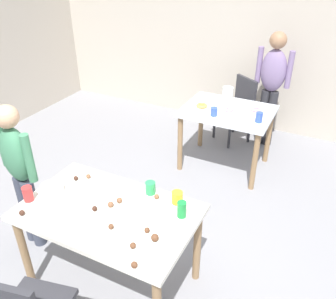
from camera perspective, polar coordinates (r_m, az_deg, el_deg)
The scene contains 31 objects.
ground_plane at distance 3.22m, azimuth -4.27°, elevation -18.87°, with size 6.40×6.40×0.00m, color gray.
wall_back at distance 5.22m, azimuth 14.03°, elevation 17.09°, with size 6.40×0.10×2.60m, color #BCB2A3.
dining_table_near at distance 2.71m, azimuth -9.41°, elevation -11.08°, with size 1.27×0.79×0.75m.
dining_table_far at distance 4.22m, azimuth 9.39°, elevation 4.89°, with size 1.01×0.77×0.75m.
chair_far_table at distance 4.94m, azimuth 11.12°, elevation 6.83°, with size 0.56×0.56×0.87m.
person_girl_near at distance 3.20m, azimuth -22.57°, elevation -2.71°, with size 0.45×0.26×1.37m.
person_adult_far at distance 4.76m, azimuth 16.23°, elevation 10.49°, with size 0.45×0.23×1.50m.
mixing_bowl at distance 2.91m, azimuth -17.98°, elevation -5.96°, with size 0.17×0.17×0.06m, color white.
soda_can at distance 2.53m, azimuth 2.21°, elevation -9.51°, with size 0.07×0.07×0.12m, color #198438.
fork_near at distance 2.85m, azimuth -7.74°, elevation -6.00°, with size 0.17×0.02×0.01m, color silver.
cup_near_0 at distance 2.65m, azimuth 1.47°, elevation -7.64°, with size 0.08×0.08×0.09m, color yellow.
cup_near_1 at distance 2.75m, azimuth -2.82°, elevation -6.12°, with size 0.08×0.08×0.10m, color green.
cup_near_2 at distance 2.86m, azimuth -21.41°, elevation -6.59°, with size 0.07×0.07×0.12m, color red.
cake_ball_0 at distance 2.76m, azimuth -22.23°, elevation -9.31°, with size 0.04×0.04×0.04m, color #3D2319.
cake_ball_1 at distance 3.00m, azimuth -12.57°, elevation -4.18°, with size 0.04×0.04×0.04m, color brown.
cake_ball_2 at distance 2.35m, azimuth -5.60°, elevation -14.96°, with size 0.04×0.04×0.04m, color brown.
cake_ball_3 at distance 2.71m, azimuth -1.81°, elevation -7.50°, with size 0.04×0.04×0.04m, color brown.
cake_ball_4 at distance 2.44m, azimuth -3.36°, elevation -12.69°, with size 0.04×0.04×0.04m, color brown.
cake_ball_5 at distance 2.38m, azimuth -2.11°, elevation -13.83°, with size 0.05×0.05×0.05m, color brown.
cake_ball_6 at distance 2.24m, azimuth -5.40°, elevation -17.80°, with size 0.04×0.04×0.04m, color brown.
cake_ball_7 at distance 2.69m, azimuth -7.74°, elevation -8.01°, with size 0.04×0.04×0.04m, color brown.
cake_ball_8 at distance 2.49m, azimuth -9.06°, elevation -12.00°, with size 0.04×0.04×0.04m, color brown.
cake_ball_9 at distance 2.99m, azimuth -14.46°, elevation -4.44°, with size 0.04×0.04×0.04m, color #3D2319.
cake_ball_10 at distance 2.66m, azimuth -9.13°, elevation -8.62°, with size 0.04×0.04×0.04m, color brown.
cake_ball_11 at distance 2.65m, azimuth -11.60°, elevation -9.19°, with size 0.04×0.04×0.04m, color #3D2319.
pitcher_far at distance 4.22m, azimuth 9.41°, elevation 8.25°, with size 0.12×0.12×0.23m, color white.
cup_far_0 at distance 3.93m, azimuth 14.30°, elevation 5.00°, with size 0.07×0.07×0.11m, color #3351B2.
cup_far_1 at distance 3.99m, azimuth 7.34°, elevation 5.99°, with size 0.07×0.07×0.09m, color #3351B2.
donut_far_0 at distance 4.20m, azimuth 5.40°, elevation 6.98°, with size 0.13×0.13×0.04m, color gold.
donut_far_1 at distance 4.21m, azimuth 13.85°, elevation 6.26°, with size 0.12×0.12×0.04m, color pink.
donut_far_2 at distance 4.14m, azimuth 9.63°, elevation 6.30°, with size 0.11×0.11×0.03m, color pink.
Camera 1 is at (1.14, -1.76, 2.44)m, focal length 38.30 mm.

